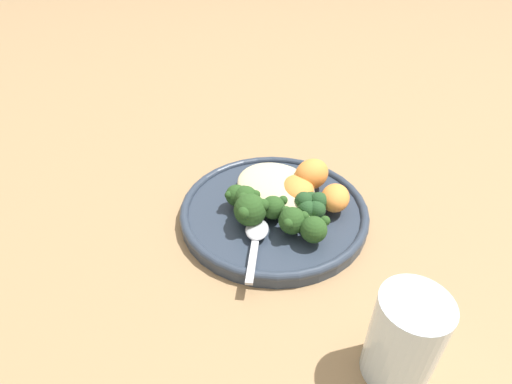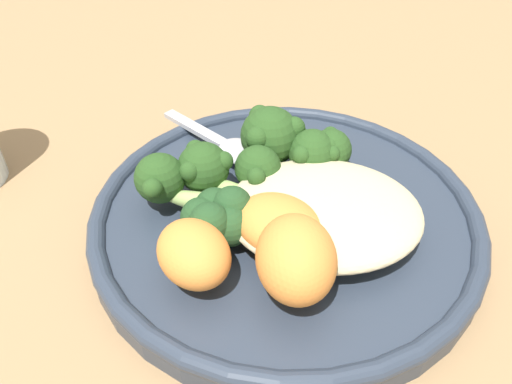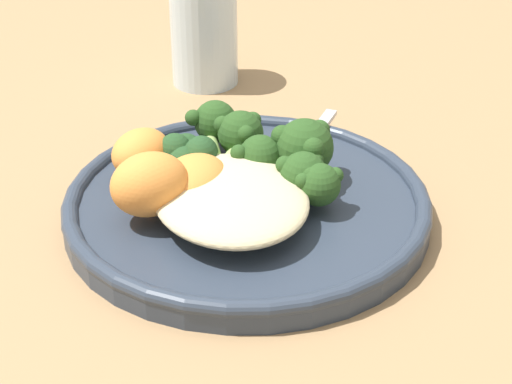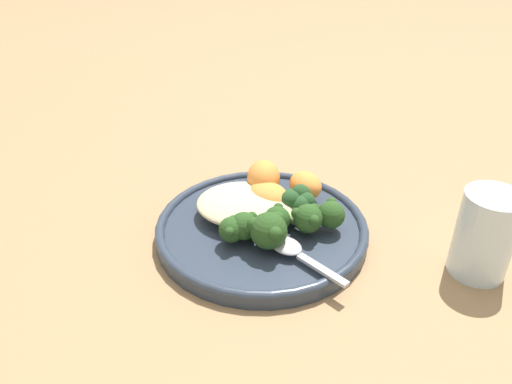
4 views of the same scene
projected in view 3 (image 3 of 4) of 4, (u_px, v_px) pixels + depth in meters
ground_plane at (254, 230)px, 0.60m from camera, size 4.00×4.00×0.00m
plate at (250, 204)px, 0.61m from camera, size 0.26×0.26×0.02m
quinoa_mound at (231, 198)px, 0.58m from camera, size 0.12×0.10×0.02m
broccoli_stalk_0 at (292, 187)px, 0.59m from camera, size 0.06×0.11×0.03m
broccoli_stalk_1 at (284, 178)px, 0.59m from camera, size 0.04×0.09×0.03m
broccoli_stalk_2 at (293, 153)px, 0.62m from camera, size 0.05×0.11×0.04m
broccoli_stalk_3 at (249, 165)px, 0.61m from camera, size 0.06×0.08×0.03m
broccoli_stalk_4 at (237, 141)px, 0.64m from camera, size 0.08×0.06×0.03m
broccoli_stalk_5 at (211, 136)px, 0.65m from camera, size 0.12×0.05×0.03m
sweet_potato_chunk_0 at (194, 180)px, 0.59m from camera, size 0.07×0.07×0.03m
sweet_potato_chunk_1 at (150, 184)px, 0.57m from camera, size 0.05×0.06×0.04m
sweet_potato_chunk_2 at (141, 152)px, 0.62m from camera, size 0.06×0.06×0.03m
kale_tuft at (189, 154)px, 0.62m from camera, size 0.04×0.04×0.03m
spoon at (302, 150)px, 0.65m from camera, size 0.10×0.08×0.01m
water_glass at (204, 32)px, 0.80m from camera, size 0.06×0.06×0.10m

